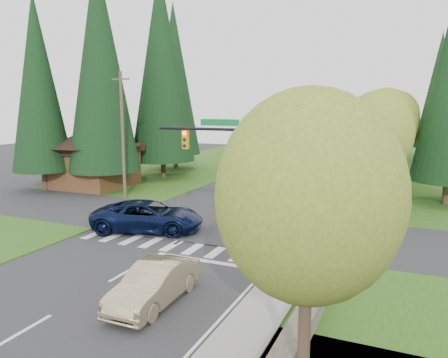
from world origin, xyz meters
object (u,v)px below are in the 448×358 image
Objects in this scene: parked_car_c at (334,170)px; parked_car_d at (362,158)px; parked_car_b at (323,179)px; parked_car_a at (317,184)px; parked_car_e at (366,155)px; sedan_champagne at (154,284)px; suv_navy at (148,216)px.

parked_car_d is (1.40, 12.51, -0.12)m from parked_car_c.
parked_car_d is (1.40, 18.40, -0.09)m from parked_car_b.
parked_car_e is (1.40, 24.94, -0.11)m from parked_car_a.
parked_car_a is at bearing 85.80° from sedan_champagne.
parked_car_e is at bearing 79.94° from parked_car_a.
sedan_champagne is at bearing -87.74° from parked_car_b.
suv_navy is at bearing -120.92° from parked_car_a.
parked_car_a is at bearing -85.62° from parked_car_c.
parked_car_b is 18.46m from parked_car_d.
parked_car_d is at bearing 90.79° from parked_car_b.
parked_car_e is at bearing -27.76° from suv_navy.
parked_car_e is (8.29, 40.37, -0.24)m from suv_navy.
parked_car_b is (0.00, 2.68, 0.02)m from parked_car_a.
sedan_champagne is at bearing -99.74° from parked_car_e.
suv_navy is at bearing -105.69° from parked_car_b.
parked_car_a reaches higher than parked_car_e.
parked_car_b is 22.30m from parked_car_e.
sedan_champagne is 0.95× the size of parked_car_c.
parked_car_c reaches higher than parked_car_d.
parked_car_c is at bearing -93.52° from parked_car_d.
parked_car_b reaches higher than parked_car_e.
sedan_champagne is at bearing -90.62° from parked_car_d.
suv_navy is at bearing -108.13° from parked_car_e.
sedan_champagne is 0.72× the size of suv_navy.
parked_car_c is 1.21× the size of parked_car_d.
suv_navy is 41.21m from parked_car_e.
parked_car_c reaches higher than parked_car_b.
suv_navy reaches higher than sedan_champagne.
parked_car_b is (6.89, 18.11, -0.12)m from suv_navy.
suv_navy is 19.38m from parked_car_b.
parked_car_d is at bearing 88.00° from parked_car_c.
parked_car_e is at bearing 89.49° from parked_car_c.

